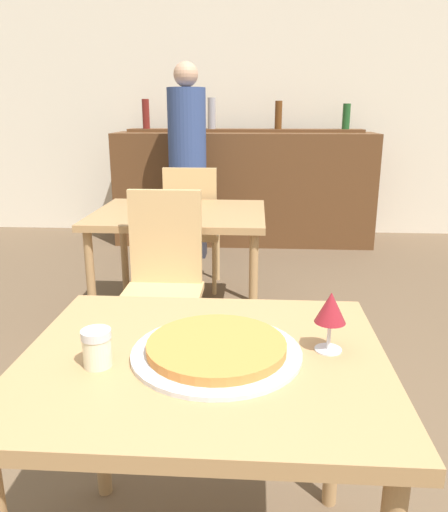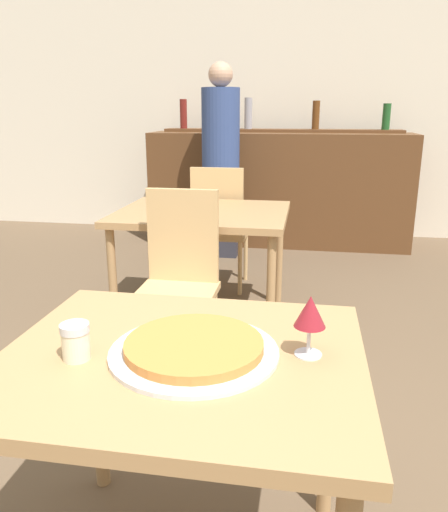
{
  "view_description": "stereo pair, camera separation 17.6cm",
  "coord_description": "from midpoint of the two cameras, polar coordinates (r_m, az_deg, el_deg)",
  "views": [
    {
      "loc": [
        0.12,
        -1.14,
        1.34
      ],
      "look_at": [
        0.02,
        0.55,
        0.84
      ],
      "focal_mm": 35.0,
      "sensor_mm": 36.0,
      "label": 1
    },
    {
      "loc": [
        0.3,
        -1.12,
        1.34
      ],
      "look_at": [
        0.02,
        0.55,
        0.84
      ],
      "focal_mm": 35.0,
      "sensor_mm": 36.0,
      "label": 2
    }
  ],
  "objects": [
    {
      "name": "wall_back",
      "position": [
        5.61,
        7.81,
        16.87
      ],
      "size": [
        8.0,
        0.05,
        2.8
      ],
      "color": "silver",
      "rests_on": "ground_plane"
    },
    {
      "name": "dining_table_near",
      "position": [
        1.34,
        -0.9,
        -14.59
      ],
      "size": [
        0.93,
        0.79,
        0.74
      ],
      "color": "#A87F51",
      "rests_on": "ground_plane"
    },
    {
      "name": "dining_table_far",
      "position": [
        3.12,
        -0.85,
        3.76
      ],
      "size": [
        1.05,
        0.86,
        0.73
      ],
      "color": "#A87F51",
      "rests_on": "ground_plane"
    },
    {
      "name": "bar_counter",
      "position": [
        5.17,
        7.24,
        7.59
      ],
      "size": [
        2.6,
        0.56,
        1.12
      ],
      "color": "brown",
      "rests_on": "ground_plane"
    },
    {
      "name": "bar_back_shelf",
      "position": [
        5.25,
        7.41,
        14.49
      ],
      "size": [
        2.39,
        0.24,
        0.34
      ],
      "color": "brown",
      "rests_on": "bar_counter"
    },
    {
      "name": "chair_far_side_front",
      "position": [
        2.6,
        -3.22,
        -1.75
      ],
      "size": [
        0.4,
        0.4,
        0.95
      ],
      "color": "tan",
      "rests_on": "ground_plane"
    },
    {
      "name": "chair_far_side_back",
      "position": [
        3.72,
        0.82,
        3.85
      ],
      "size": [
        0.4,
        0.4,
        0.95
      ],
      "rotation": [
        0.0,
        0.0,
        3.14
      ],
      "color": "tan",
      "rests_on": "ground_plane"
    },
    {
      "name": "pizza_tray",
      "position": [
        1.28,
        0.51,
        -10.67
      ],
      "size": [
        0.43,
        0.43,
        0.04
      ],
      "color": "silver",
      "rests_on": "dining_table_near"
    },
    {
      "name": "cheese_shaker",
      "position": [
        1.28,
        -12.81,
        -9.57
      ],
      "size": [
        0.07,
        0.07,
        0.09
      ],
      "color": "beige",
      "rests_on": "dining_table_near"
    },
    {
      "name": "person_standing",
      "position": [
        4.6,
        0.74,
        11.48
      ],
      "size": [
        0.34,
        0.34,
        1.74
      ],
      "color": "#2D2D38",
      "rests_on": "ground_plane"
    },
    {
      "name": "wine_glass",
      "position": [
        1.27,
        13.78,
        -6.46
      ],
      "size": [
        0.08,
        0.08,
        0.16
      ],
      "color": "silver",
      "rests_on": "dining_table_near"
    }
  ]
}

